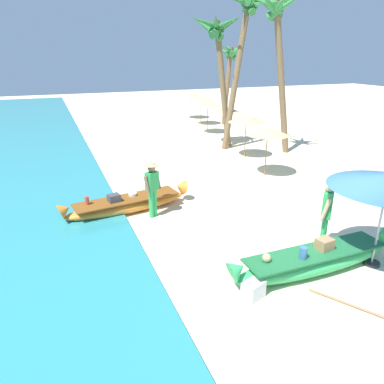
{
  "coord_description": "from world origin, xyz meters",
  "views": [
    {
      "loc": [
        -5.28,
        -5.67,
        4.5
      ],
      "look_at": [
        -1.83,
        3.05,
        0.9
      ],
      "focal_mm": 34.06,
      "sensor_mm": 36.0,
      "label": 1
    }
  ],
  "objects_px": {
    "boat_orange_midground": "(127,204)",
    "palm_tree_tall_inland": "(218,42)",
    "palm_tree_leaning_seaward": "(278,24)",
    "boat_green_foreground": "(315,260)",
    "paddle": "(368,311)",
    "palm_tree_mid_cluster": "(230,60)",
    "palm_tree_far_behind": "(245,21)",
    "cooler_box": "(253,290)",
    "person_tourist_customer": "(326,212)",
    "person_vendor_hatted": "(152,185)"
  },
  "relations": [
    {
      "from": "palm_tree_leaning_seaward",
      "to": "boat_orange_midground",
      "type": "bearing_deg",
      "value": -151.32
    },
    {
      "from": "palm_tree_leaning_seaward",
      "to": "palm_tree_mid_cluster",
      "type": "bearing_deg",
      "value": 76.88
    },
    {
      "from": "person_tourist_customer",
      "to": "palm_tree_tall_inland",
      "type": "distance_m",
      "value": 11.17
    },
    {
      "from": "palm_tree_far_behind",
      "to": "cooler_box",
      "type": "bearing_deg",
      "value": -117.26
    },
    {
      "from": "palm_tree_far_behind",
      "to": "paddle",
      "type": "relative_size",
      "value": 4.51
    },
    {
      "from": "boat_orange_midground",
      "to": "palm_tree_tall_inland",
      "type": "relative_size",
      "value": 0.66
    },
    {
      "from": "person_vendor_hatted",
      "to": "boat_orange_midground",
      "type": "bearing_deg",
      "value": 136.48
    },
    {
      "from": "palm_tree_leaning_seaward",
      "to": "cooler_box",
      "type": "distance_m",
      "value": 12.33
    },
    {
      "from": "person_vendor_hatted",
      "to": "palm_tree_leaning_seaward",
      "type": "bearing_deg",
      "value": 34.36
    },
    {
      "from": "boat_orange_midground",
      "to": "person_tourist_customer",
      "type": "bearing_deg",
      "value": -44.45
    },
    {
      "from": "boat_orange_midground",
      "to": "person_vendor_hatted",
      "type": "xyz_separation_m",
      "value": [
        0.64,
        -0.6,
        0.73
      ]
    },
    {
      "from": "boat_green_foreground",
      "to": "palm_tree_mid_cluster",
      "type": "xyz_separation_m",
      "value": [
        6.33,
        16.71,
        3.79
      ]
    },
    {
      "from": "person_tourist_customer",
      "to": "palm_tree_mid_cluster",
      "type": "height_order",
      "value": "palm_tree_mid_cluster"
    },
    {
      "from": "palm_tree_far_behind",
      "to": "cooler_box",
      "type": "distance_m",
      "value": 13.55
    },
    {
      "from": "person_vendor_hatted",
      "to": "palm_tree_leaning_seaward",
      "type": "height_order",
      "value": "palm_tree_leaning_seaward"
    },
    {
      "from": "person_tourist_customer",
      "to": "palm_tree_mid_cluster",
      "type": "relative_size",
      "value": 0.33
    },
    {
      "from": "boat_green_foreground",
      "to": "boat_orange_midground",
      "type": "height_order",
      "value": "boat_green_foreground"
    },
    {
      "from": "palm_tree_tall_inland",
      "to": "person_vendor_hatted",
      "type": "bearing_deg",
      "value": -127.19
    },
    {
      "from": "palm_tree_tall_inland",
      "to": "boat_orange_midground",
      "type": "bearing_deg",
      "value": -132.96
    },
    {
      "from": "person_tourist_customer",
      "to": "paddle",
      "type": "xyz_separation_m",
      "value": [
        -0.84,
        -2.26,
        -0.93
      ]
    },
    {
      "from": "cooler_box",
      "to": "person_vendor_hatted",
      "type": "bearing_deg",
      "value": 77.51
    },
    {
      "from": "boat_orange_midground",
      "to": "palm_tree_tall_inland",
      "type": "xyz_separation_m",
      "value": [
        5.91,
        6.34,
        4.71
      ]
    },
    {
      "from": "person_tourist_customer",
      "to": "paddle",
      "type": "distance_m",
      "value": 2.59
    },
    {
      "from": "person_vendor_hatted",
      "to": "palm_tree_tall_inland",
      "type": "height_order",
      "value": "palm_tree_tall_inland"
    },
    {
      "from": "person_vendor_hatted",
      "to": "palm_tree_tall_inland",
      "type": "relative_size",
      "value": 0.27
    },
    {
      "from": "person_vendor_hatted",
      "to": "cooler_box",
      "type": "relative_size",
      "value": 3.86
    },
    {
      "from": "boat_orange_midground",
      "to": "cooler_box",
      "type": "height_order",
      "value": "boat_orange_midground"
    },
    {
      "from": "palm_tree_mid_cluster",
      "to": "palm_tree_far_behind",
      "type": "distance_m",
      "value": 6.76
    },
    {
      "from": "palm_tree_tall_inland",
      "to": "palm_tree_mid_cluster",
      "type": "height_order",
      "value": "palm_tree_tall_inland"
    },
    {
      "from": "palm_tree_mid_cluster",
      "to": "boat_orange_midground",
      "type": "bearing_deg",
      "value": -128.16
    },
    {
      "from": "person_tourist_customer",
      "to": "palm_tree_leaning_seaward",
      "type": "relative_size",
      "value": 0.24
    },
    {
      "from": "palm_tree_far_behind",
      "to": "cooler_box",
      "type": "xyz_separation_m",
      "value": [
        -5.64,
        -10.94,
        -5.66
      ]
    },
    {
      "from": "palm_tree_tall_inland",
      "to": "palm_tree_leaning_seaward",
      "type": "relative_size",
      "value": 0.89
    },
    {
      "from": "person_tourist_customer",
      "to": "paddle",
      "type": "relative_size",
      "value": 1.06
    },
    {
      "from": "boat_orange_midground",
      "to": "person_tourist_customer",
      "type": "relative_size",
      "value": 2.39
    },
    {
      "from": "palm_tree_mid_cluster",
      "to": "cooler_box",
      "type": "distance_m",
      "value": 19.22
    },
    {
      "from": "boat_green_foreground",
      "to": "palm_tree_far_behind",
      "type": "xyz_separation_m",
      "value": [
        3.93,
        10.63,
        5.56
      ]
    },
    {
      "from": "person_tourist_customer",
      "to": "palm_tree_tall_inland",
      "type": "relative_size",
      "value": 0.27
    },
    {
      "from": "palm_tree_far_behind",
      "to": "boat_orange_midground",
      "type": "bearing_deg",
      "value": -139.83
    },
    {
      "from": "paddle",
      "to": "palm_tree_leaning_seaward",
      "type": "bearing_deg",
      "value": 66.66
    },
    {
      "from": "boat_orange_midground",
      "to": "palm_tree_far_behind",
      "type": "distance_m",
      "value": 10.77
    },
    {
      "from": "paddle",
      "to": "boat_green_foreground",
      "type": "bearing_deg",
      "value": 91.48
    },
    {
      "from": "boat_orange_midground",
      "to": "palm_tree_mid_cluster",
      "type": "xyz_separation_m",
      "value": [
        9.44,
        12.01,
        3.83
      ]
    },
    {
      "from": "boat_green_foreground",
      "to": "palm_tree_leaning_seaward",
      "type": "distance_m",
      "value": 11.27
    },
    {
      "from": "cooler_box",
      "to": "paddle",
      "type": "xyz_separation_m",
      "value": [
        1.75,
        -1.17,
        -0.15
      ]
    },
    {
      "from": "person_vendor_hatted",
      "to": "palm_tree_mid_cluster",
      "type": "distance_m",
      "value": 15.69
    },
    {
      "from": "palm_tree_leaning_seaward",
      "to": "palm_tree_far_behind",
      "type": "bearing_deg",
      "value": 107.82
    },
    {
      "from": "boat_green_foreground",
      "to": "palm_tree_far_behind",
      "type": "height_order",
      "value": "palm_tree_far_behind"
    },
    {
      "from": "palm_tree_tall_inland",
      "to": "paddle",
      "type": "relative_size",
      "value": 3.87
    },
    {
      "from": "boat_green_foreground",
      "to": "person_tourist_customer",
      "type": "bearing_deg",
      "value": 42.08
    }
  ]
}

